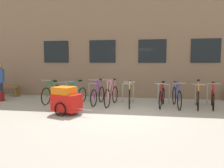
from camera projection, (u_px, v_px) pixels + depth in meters
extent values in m
plane|color=#9E998E|center=(118.00, 113.00, 7.39)|extent=(42.00, 42.00, 0.00)
cube|color=#7A604C|center=(132.00, 36.00, 13.44)|extent=(28.00, 6.62, 6.73)
cube|color=black|center=(56.00, 52.00, 10.84)|extent=(1.30, 0.04, 1.09)
cube|color=black|center=(102.00, 51.00, 10.47)|extent=(1.30, 0.04, 1.09)
cube|color=black|center=(152.00, 51.00, 10.09)|extent=(1.30, 0.04, 1.09)
cube|color=black|center=(206.00, 51.00, 9.72)|extent=(1.30, 0.04, 1.09)
cylinder|color=gray|center=(57.00, 92.00, 9.69)|extent=(0.05, 0.05, 0.81)
cylinder|color=gray|center=(67.00, 92.00, 9.62)|extent=(0.05, 0.05, 0.81)
cylinder|color=gray|center=(62.00, 83.00, 9.61)|extent=(0.46, 0.05, 0.05)
cylinder|color=gray|center=(89.00, 92.00, 9.46)|extent=(0.05, 0.05, 0.81)
cylinder|color=gray|center=(99.00, 93.00, 9.39)|extent=(0.05, 0.05, 0.81)
cylinder|color=gray|center=(94.00, 83.00, 9.38)|extent=(0.46, 0.05, 0.05)
cylinder|color=gray|center=(123.00, 93.00, 9.22)|extent=(0.05, 0.05, 0.81)
cylinder|color=gray|center=(133.00, 93.00, 9.15)|extent=(0.05, 0.05, 0.81)
cylinder|color=gray|center=(128.00, 84.00, 9.15)|extent=(0.46, 0.05, 0.05)
cylinder|color=gray|center=(158.00, 94.00, 8.99)|extent=(0.05, 0.05, 0.81)
cylinder|color=gray|center=(169.00, 94.00, 8.92)|extent=(0.05, 0.05, 0.81)
cylinder|color=gray|center=(164.00, 85.00, 8.91)|extent=(0.46, 0.05, 0.05)
cylinder|color=gray|center=(195.00, 95.00, 8.76)|extent=(0.05, 0.05, 0.81)
cylinder|color=gray|center=(207.00, 95.00, 8.69)|extent=(0.05, 0.05, 0.81)
cylinder|color=gray|center=(202.00, 85.00, 8.68)|extent=(0.46, 0.05, 0.05)
torus|color=black|center=(57.00, 93.00, 9.67)|extent=(0.09, 0.73, 0.73)
torus|color=black|center=(46.00, 96.00, 8.73)|extent=(0.09, 0.73, 0.73)
cylinder|color=#1E7238|center=(49.00, 89.00, 8.96)|extent=(0.07, 0.47, 0.70)
cylinder|color=#1E7238|center=(54.00, 89.00, 9.33)|extent=(0.06, 0.34, 0.60)
cylinder|color=#1E7238|center=(51.00, 81.00, 9.08)|extent=(0.09, 0.75, 0.13)
cylinder|color=#1E7238|center=(55.00, 94.00, 9.44)|extent=(0.06, 0.49, 0.08)
cylinder|color=#1E7238|center=(56.00, 87.00, 9.56)|extent=(0.04, 0.20, 0.54)
cylinder|color=#1E7238|center=(46.00, 89.00, 8.72)|extent=(0.03, 0.08, 0.63)
cube|color=black|center=(55.00, 81.00, 9.44)|extent=(0.11, 0.21, 0.06)
cylinder|color=gray|center=(46.00, 80.00, 8.71)|extent=(0.44, 0.06, 0.03)
torus|color=black|center=(197.00, 97.00, 8.65)|extent=(0.18, 0.72, 0.73)
torus|color=black|center=(198.00, 101.00, 7.69)|extent=(0.18, 0.72, 0.73)
cylinder|color=orange|center=(198.00, 93.00, 7.93)|extent=(0.13, 0.49, 0.65)
cylinder|color=orange|center=(198.00, 90.00, 8.30)|extent=(0.11, 0.37, 0.72)
cylinder|color=orange|center=(198.00, 83.00, 8.05)|extent=(0.19, 0.80, 0.11)
cylinder|color=orange|center=(198.00, 98.00, 8.41)|extent=(0.13, 0.51, 0.08)
cylinder|color=orange|center=(198.00, 89.00, 8.54)|extent=(0.06, 0.20, 0.66)
cylinder|color=orange|center=(198.00, 93.00, 7.68)|extent=(0.04, 0.08, 0.58)
cube|color=black|center=(198.00, 80.00, 8.41)|extent=(0.14, 0.22, 0.06)
cylinder|color=gray|center=(199.00, 84.00, 7.67)|extent=(0.44, 0.11, 0.03)
torus|color=black|center=(130.00, 95.00, 9.11)|extent=(0.09, 0.75, 0.75)
torus|color=black|center=(129.00, 99.00, 8.05)|extent=(0.09, 0.75, 0.75)
cylinder|color=yellow|center=(130.00, 91.00, 8.31)|extent=(0.07, 0.52, 0.68)
cylinder|color=yellow|center=(130.00, 90.00, 8.73)|extent=(0.06, 0.39, 0.63)
cylinder|color=yellow|center=(130.00, 82.00, 8.45)|extent=(0.09, 0.85, 0.08)
cylinder|color=yellow|center=(130.00, 96.00, 8.85)|extent=(0.06, 0.54, 0.08)
cylinder|color=yellow|center=(130.00, 88.00, 8.99)|extent=(0.04, 0.20, 0.57)
cylinder|color=yellow|center=(129.00, 91.00, 8.04)|extent=(0.03, 0.08, 0.61)
cube|color=black|center=(130.00, 81.00, 8.87)|extent=(0.11, 0.21, 0.06)
cylinder|color=gray|center=(129.00, 82.00, 8.03)|extent=(0.44, 0.05, 0.03)
torus|color=black|center=(163.00, 96.00, 8.89)|extent=(0.17, 0.69, 0.70)
torus|color=black|center=(160.00, 100.00, 7.96)|extent=(0.17, 0.69, 0.70)
cylinder|color=maroon|center=(161.00, 92.00, 8.19)|extent=(0.12, 0.48, 0.65)
cylinder|color=maroon|center=(163.00, 91.00, 8.55)|extent=(0.10, 0.35, 0.65)
cylinder|color=maroon|center=(162.00, 84.00, 8.30)|extent=(0.18, 0.76, 0.04)
cylinder|color=maroon|center=(163.00, 98.00, 8.66)|extent=(0.12, 0.50, 0.07)
cylinder|color=maroon|center=(163.00, 89.00, 8.78)|extent=(0.06, 0.20, 0.59)
cylinder|color=maroon|center=(161.00, 92.00, 7.95)|extent=(0.04, 0.08, 0.59)
cube|color=black|center=(163.00, 82.00, 8.66)|extent=(0.13, 0.21, 0.06)
cylinder|color=gray|center=(161.00, 84.00, 7.94)|extent=(0.44, 0.11, 0.03)
torus|color=black|center=(174.00, 96.00, 8.84)|extent=(0.07, 0.75, 0.75)
torus|color=black|center=(179.00, 100.00, 7.76)|extent=(0.07, 0.75, 0.75)
cylinder|color=#233893|center=(178.00, 92.00, 8.03)|extent=(0.06, 0.53, 0.67)
cylinder|color=#233893|center=(176.00, 91.00, 8.46)|extent=(0.05, 0.40, 0.62)
cylinder|color=#233893|center=(177.00, 83.00, 8.18)|extent=(0.07, 0.87, 0.08)
cylinder|color=#233893|center=(175.00, 97.00, 8.58)|extent=(0.05, 0.55, 0.08)
cylinder|color=#233893|center=(175.00, 89.00, 8.73)|extent=(0.03, 0.20, 0.56)
cylinder|color=#233893|center=(180.00, 92.00, 7.75)|extent=(0.03, 0.08, 0.60)
cube|color=black|center=(175.00, 82.00, 8.61)|extent=(0.11, 0.20, 0.06)
cylinder|color=gray|center=(180.00, 83.00, 7.74)|extent=(0.44, 0.04, 0.03)
torus|color=black|center=(212.00, 98.00, 8.67)|extent=(0.20, 0.65, 0.66)
torus|color=black|center=(213.00, 102.00, 7.71)|extent=(0.20, 0.65, 0.66)
cylinder|color=red|center=(213.00, 93.00, 7.94)|extent=(0.16, 0.50, 0.70)
cylinder|color=red|center=(213.00, 92.00, 8.32)|extent=(0.13, 0.37, 0.66)
cylinder|color=red|center=(214.00, 84.00, 8.06)|extent=(0.23, 0.81, 0.07)
cylinder|color=red|center=(212.00, 99.00, 8.43)|extent=(0.15, 0.52, 0.07)
cylinder|color=red|center=(213.00, 91.00, 8.56)|extent=(0.07, 0.20, 0.60)
cylinder|color=red|center=(214.00, 93.00, 7.70)|extent=(0.05, 0.08, 0.63)
cube|color=black|center=(213.00, 83.00, 8.44)|extent=(0.15, 0.22, 0.06)
cylinder|color=gray|center=(214.00, 84.00, 7.68)|extent=(0.43, 0.13, 0.03)
torus|color=black|center=(82.00, 95.00, 9.36)|extent=(0.20, 0.65, 0.66)
torus|color=black|center=(69.00, 99.00, 8.44)|extent=(0.20, 0.65, 0.66)
cylinder|color=teal|center=(73.00, 90.00, 8.66)|extent=(0.15, 0.48, 0.71)
cylinder|color=teal|center=(78.00, 89.00, 9.02)|extent=(0.12, 0.35, 0.67)
cylinder|color=teal|center=(75.00, 82.00, 8.77)|extent=(0.23, 0.76, 0.07)
cylinder|color=teal|center=(79.00, 96.00, 9.13)|extent=(0.15, 0.49, 0.07)
cylinder|color=teal|center=(81.00, 88.00, 9.24)|extent=(0.07, 0.20, 0.62)
cylinder|color=teal|center=(69.00, 90.00, 8.43)|extent=(0.05, 0.08, 0.64)
cube|color=black|center=(80.00, 81.00, 9.13)|extent=(0.15, 0.22, 0.06)
cylinder|color=gray|center=(69.00, 81.00, 8.42)|extent=(0.43, 0.13, 0.03)
torus|color=black|center=(102.00, 94.00, 9.33)|extent=(0.12, 0.70, 0.70)
torus|color=black|center=(94.00, 98.00, 8.41)|extent=(0.12, 0.70, 0.70)
cylinder|color=#722D99|center=(96.00, 89.00, 8.63)|extent=(0.09, 0.46, 0.75)
cylinder|color=#722D99|center=(99.00, 89.00, 8.99)|extent=(0.08, 0.33, 0.70)
cylinder|color=#722D99|center=(97.00, 80.00, 8.74)|extent=(0.12, 0.73, 0.08)
cylinder|color=#722D99|center=(100.00, 96.00, 9.11)|extent=(0.08, 0.48, 0.07)
cylinder|color=#722D99|center=(101.00, 87.00, 9.21)|extent=(0.05, 0.20, 0.65)
cylinder|color=#722D99|center=(94.00, 89.00, 8.40)|extent=(0.04, 0.08, 0.69)
cube|color=black|center=(100.00, 80.00, 9.09)|extent=(0.12, 0.21, 0.06)
cylinder|color=gray|center=(94.00, 80.00, 8.39)|extent=(0.44, 0.08, 0.03)
torus|color=black|center=(115.00, 94.00, 9.19)|extent=(0.14, 0.74, 0.74)
torus|color=black|center=(107.00, 99.00, 8.16)|extent=(0.14, 0.74, 0.74)
cylinder|color=pink|center=(110.00, 90.00, 8.41)|extent=(0.11, 0.52, 0.75)
cylinder|color=pink|center=(113.00, 89.00, 8.82)|extent=(0.09, 0.40, 0.71)
cylinder|color=pink|center=(111.00, 80.00, 8.55)|extent=(0.15, 0.85, 0.08)
cylinder|color=pink|center=(113.00, 96.00, 8.94)|extent=(0.10, 0.54, 0.08)
cylinder|color=pink|center=(114.00, 87.00, 9.07)|extent=(0.05, 0.20, 0.64)
cylinder|color=pink|center=(107.00, 90.00, 8.15)|extent=(0.04, 0.08, 0.68)
cube|color=black|center=(114.00, 79.00, 8.95)|extent=(0.13, 0.21, 0.06)
cylinder|color=gray|center=(108.00, 80.00, 8.13)|extent=(0.44, 0.09, 0.03)
cube|color=red|center=(67.00, 102.00, 7.17)|extent=(1.05, 0.86, 0.56)
cube|color=orange|center=(64.00, 90.00, 7.17)|extent=(0.82, 0.76, 0.24)
torus|color=black|center=(73.00, 106.00, 7.48)|extent=(0.46, 0.19, 0.47)
torus|color=black|center=(60.00, 110.00, 6.90)|extent=(0.46, 0.19, 0.47)
cylinder|color=gray|center=(84.00, 110.00, 6.85)|extent=(0.53, 0.21, 0.03)
cube|color=brown|center=(4.00, 87.00, 10.91)|extent=(1.72, 0.40, 0.05)
cube|color=brown|center=(17.00, 92.00, 10.83)|extent=(0.08, 0.36, 0.46)
cylinder|color=#1E2338|center=(1.00, 91.00, 10.01)|extent=(0.14, 0.14, 0.81)
cylinder|color=#1E2338|center=(1.00, 91.00, 9.82)|extent=(0.14, 0.14, 0.81)
cylinder|color=#2D4C8C|center=(0.00, 76.00, 9.84)|extent=(0.32, 0.32, 0.63)
sphere|color=#8C664C|center=(0.00, 66.00, 9.80)|extent=(0.22, 0.22, 0.22)
cube|color=maroon|center=(0.00, 96.00, 9.54)|extent=(0.32, 0.25, 0.44)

